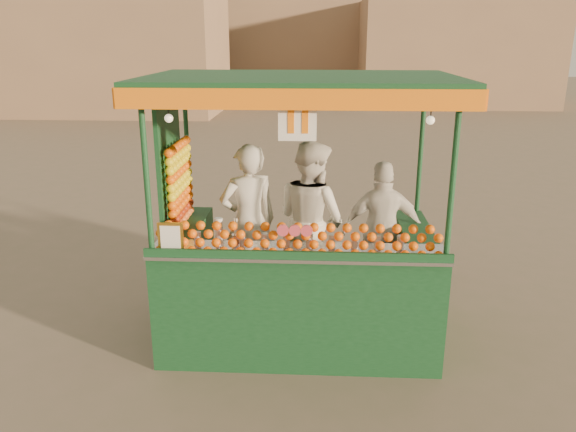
# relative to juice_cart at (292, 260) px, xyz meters

# --- Properties ---
(ground) EXTENTS (90.00, 90.00, 0.00)m
(ground) POSITION_rel_juice_cart_xyz_m (-0.15, -0.05, -0.94)
(ground) COLOR #685C4A
(ground) RESTS_ON ground
(building_left) EXTENTS (10.00, 6.00, 6.00)m
(building_left) POSITION_rel_juice_cart_xyz_m (-9.15, 19.95, 2.06)
(building_left) COLOR #87694D
(building_left) RESTS_ON ground
(building_right) EXTENTS (9.00, 6.00, 5.00)m
(building_right) POSITION_rel_juice_cart_xyz_m (6.85, 23.95, 1.56)
(building_right) COLOR #87694D
(building_right) RESTS_ON ground
(building_center) EXTENTS (14.00, 7.00, 7.00)m
(building_center) POSITION_rel_juice_cart_xyz_m (-2.15, 29.95, 2.56)
(building_center) COLOR #87694D
(building_center) RESTS_ON ground
(juice_cart) EXTENTS (3.16, 2.05, 2.87)m
(juice_cart) POSITION_rel_juice_cart_xyz_m (0.00, 0.00, 0.00)
(juice_cart) COLOR #0F381A
(juice_cart) RESTS_ON ground
(vendor_left) EXTENTS (0.77, 0.65, 1.79)m
(vendor_left) POSITION_rel_juice_cart_xyz_m (-0.51, 0.41, 0.29)
(vendor_left) COLOR beige
(vendor_left) RESTS_ON ground
(vendor_middle) EXTENTS (1.11, 1.12, 1.82)m
(vendor_middle) POSITION_rel_juice_cart_xyz_m (0.20, 0.50, 0.31)
(vendor_middle) COLOR white
(vendor_middle) RESTS_ON ground
(vendor_right) EXTENTS (0.95, 0.44, 1.59)m
(vendor_right) POSITION_rel_juice_cart_xyz_m (1.01, 0.49, 0.19)
(vendor_right) COLOR silver
(vendor_right) RESTS_ON ground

